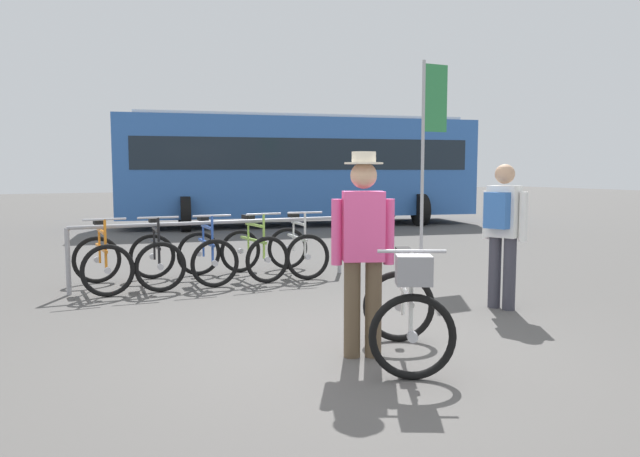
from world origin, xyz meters
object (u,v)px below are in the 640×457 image
Objects in this scene: racked_bike_orange at (102,262)px; racked_bike_black at (156,259)px; racked_bike_blue at (206,256)px; racked_bike_white at (297,250)px; person_with_featured_bike at (363,246)px; racked_bike_lime at (253,253)px; pedestrian_with_backpack at (502,227)px; bus_distant at (299,164)px; banner_flag at (430,126)px; featured_bicycle at (406,309)px.

racked_bike_orange and racked_bike_black have the same top height.
racked_bike_blue is 1.40m from racked_bike_white.
racked_bike_lime is at bearing 84.26° from person_with_featured_bike.
person_with_featured_bike is 1.05× the size of pedestrian_with_backpack.
pedestrian_with_backpack is at bearing -50.31° from racked_bike_blue.
person_with_featured_bike is 12.52m from bus_distant.
banner_flag reaches higher than racked_bike_white.
featured_bicycle is (-0.15, -4.27, 0.08)m from racked_bike_lime.
racked_bike_black is at bearing -179.63° from racked_bike_white.
racked_bike_lime is 3.68m from pedestrian_with_backpack.
racked_bike_lime is at bearing 0.37° from racked_bike_black.
racked_bike_lime is at bearing 0.37° from racked_bike_orange.
racked_bike_orange is 4.68m from featured_bicycle.
racked_bike_blue is 9.14m from bus_distant.
racked_bike_orange is 0.68× the size of pedestrian_with_backpack.
racked_bike_orange is at bearing 171.25° from banner_flag.
racked_bike_white is 8.49m from bus_distant.
racked_bike_white is 3.38m from pedestrian_with_backpack.
featured_bicycle is 0.12× the size of bus_distant.
banner_flag is (4.68, -0.72, 1.86)m from racked_bike_orange.
bus_distant is (4.18, 11.97, 1.30)m from featured_bicycle.
racked_bike_white is 0.71× the size of pedestrian_with_backpack.
racked_bike_black is 0.11× the size of bus_distant.
featured_bicycle is at bearing -109.25° from bus_distant.
person_with_featured_bike is at bearing -159.10° from pedestrian_with_backpack.
racked_bike_blue is 4.08m from pedestrian_with_backpack.
racked_bike_orange is 0.98× the size of racked_bike_blue.
featured_bicycle is 0.73× the size of person_with_featured_bike.
banner_flag is (3.28, -0.73, 1.86)m from racked_bike_blue.
racked_bike_lime is (2.10, 0.01, -0.00)m from racked_bike_orange.
racked_bike_orange and racked_bike_white have the same top height.
pedestrian_with_backpack is (2.03, 1.15, 0.49)m from featured_bicycle.
person_with_featured_bike is at bearing -95.74° from racked_bike_lime.
racked_bike_orange is at bearing -179.63° from racked_bike_blue.
racked_bike_lime is at bearing -117.62° from bus_distant.
racked_bike_orange is 0.96× the size of racked_bike_white.
featured_bicycle is 4.81m from banner_flag.
banner_flag is (2.58, -0.73, 1.86)m from racked_bike_lime.
racked_bike_orange and racked_bike_lime have the same top height.
racked_bike_black is at bearing 0.38° from racked_bike_orange.
racked_bike_blue is 0.97× the size of racked_bike_white.
racked_bike_blue is at bearing 0.37° from racked_bike_black.
racked_bike_white is 0.37× the size of banner_flag.
featured_bicycle is 0.39× the size of banner_flag.
bus_distant is at bearing 70.75° from featured_bicycle.
racked_bike_blue is at bearing 94.30° from person_with_featured_bike.
person_with_featured_bike is at bearing -105.41° from racked_bike_white.
pedestrian_with_backpack is at bearing 29.60° from featured_bicycle.
banner_flag reaches higher than bus_distant.
pedestrian_with_backpack reaches higher than racked_bike_black.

